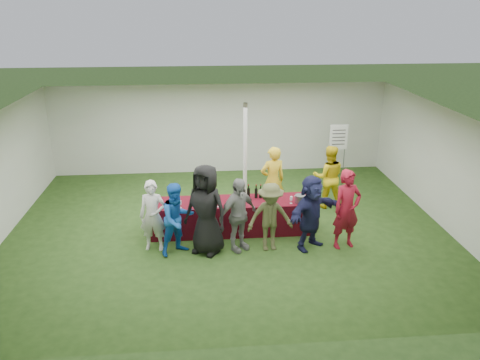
{
  "coord_description": "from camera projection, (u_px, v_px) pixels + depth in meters",
  "views": [
    {
      "loc": [
        -0.57,
        -9.75,
        4.93
      ],
      "look_at": [
        0.26,
        -0.12,
        1.25
      ],
      "focal_mm": 35.0,
      "sensor_mm": 36.0,
      "label": 1
    }
  ],
  "objects": [
    {
      "name": "serving_table",
      "position": [
        231.0,
        216.0,
        10.64
      ],
      "size": [
        3.6,
        0.8,
        0.75
      ],
      "primitive_type": "cube",
      "color": "#590C16",
      "rests_on": "ground"
    },
    {
      "name": "customer_6",
      "position": [
        347.0,
        209.0,
        9.8
      ],
      "size": [
        0.72,
        0.57,
        1.74
      ],
      "primitive_type": "imported",
      "rotation": [
        0.0,
        0.0,
        0.26
      ],
      "color": "maroon",
      "rests_on": "ground"
    },
    {
      "name": "dump_bucket",
      "position": [
        300.0,
        199.0,
        10.39
      ],
      "size": [
        0.24,
        0.24,
        0.18
      ],
      "primitive_type": "cylinder",
      "color": "slate",
      "rests_on": "serving_table"
    },
    {
      "name": "customer_4",
      "position": [
        270.0,
        217.0,
        9.72
      ],
      "size": [
        1.01,
        0.64,
        1.5
      ],
      "primitive_type": "imported",
      "rotation": [
        0.0,
        0.0,
        0.09
      ],
      "color": "#4B4E2B",
      "rests_on": "ground"
    },
    {
      "name": "customer_3",
      "position": [
        238.0,
        215.0,
        9.69
      ],
      "size": [
        1.0,
        0.86,
        1.61
      ],
      "primitive_type": "imported",
      "rotation": [
        0.0,
        0.0,
        0.61
      ],
      "color": "gray",
      "rests_on": "ground"
    },
    {
      "name": "staff_back",
      "position": [
        328.0,
        177.0,
        11.79
      ],
      "size": [
        0.85,
        0.69,
        1.63
      ],
      "primitive_type": "imported",
      "rotation": [
        0.0,
        0.0,
        3.04
      ],
      "color": "gold",
      "rests_on": "ground"
    },
    {
      "name": "water_bottle",
      "position": [
        237.0,
        195.0,
        10.56
      ],
      "size": [
        0.07,
        0.07,
        0.23
      ],
      "color": "silver",
      "rests_on": "serving_table"
    },
    {
      "name": "bar_towel",
      "position": [
        301.0,
        197.0,
        10.68
      ],
      "size": [
        0.25,
        0.18,
        0.03
      ],
      "primitive_type": "cube",
      "color": "white",
      "rests_on": "serving_table"
    },
    {
      "name": "tent",
      "position": [
        245.0,
        157.0,
        11.55
      ],
      "size": [
        10.0,
        10.0,
        10.0
      ],
      "color": "white",
      "rests_on": "ground"
    },
    {
      "name": "wine_list_sign",
      "position": [
        338.0,
        142.0,
        12.95
      ],
      "size": [
        0.5,
        0.03,
        1.8
      ],
      "color": "slate",
      "rests_on": "ground"
    },
    {
      "name": "ground",
      "position": [
        228.0,
        229.0,
        10.88
      ],
      "size": [
        60.0,
        60.0,
        0.0
      ],
      "primitive_type": "plane",
      "color": "#284719",
      "rests_on": "ground"
    },
    {
      "name": "staff_pourer",
      "position": [
        273.0,
        181.0,
        11.38
      ],
      "size": [
        0.71,
        0.55,
        1.73
      ],
      "primitive_type": "imported",
      "rotation": [
        0.0,
        0.0,
        3.38
      ],
      "color": "gold",
      "rests_on": "ground"
    },
    {
      "name": "customer_1",
      "position": [
        177.0,
        219.0,
        9.58
      ],
      "size": [
        0.95,
        0.89,
        1.55
      ],
      "primitive_type": "imported",
      "rotation": [
        0.0,
        0.0,
        0.55
      ],
      "color": "#1754B5",
      "rests_on": "ground"
    },
    {
      "name": "customer_2",
      "position": [
        206.0,
        210.0,
        9.56
      ],
      "size": [
        1.12,
        1.01,
        1.92
      ],
      "primitive_type": "imported",
      "rotation": [
        0.0,
        0.0,
        -0.55
      ],
      "color": "black",
      "rests_on": "ground"
    },
    {
      "name": "wine_glasses",
      "position": [
        213.0,
        202.0,
        10.19
      ],
      "size": [
        2.75,
        0.1,
        0.16
      ],
      "color": "silver",
      "rests_on": "serving_table"
    },
    {
      "name": "wine_bottles",
      "position": [
        256.0,
        193.0,
        10.64
      ],
      "size": [
        0.63,
        0.13,
        0.32
      ],
      "color": "black",
      "rests_on": "serving_table"
    },
    {
      "name": "customer_0",
      "position": [
        153.0,
        216.0,
        9.73
      ],
      "size": [
        0.6,
        0.43,
        1.54
      ],
      "primitive_type": "imported",
      "rotation": [
        0.0,
        0.0,
        -0.12
      ],
      "color": "silver",
      "rests_on": "ground"
    },
    {
      "name": "customer_5",
      "position": [
        311.0,
        212.0,
        9.78
      ],
      "size": [
        1.5,
        1.28,
        1.63
      ],
      "primitive_type": "imported",
      "rotation": [
        0.0,
        0.0,
        0.63
      ],
      "color": "#1A1C41",
      "rests_on": "ground"
    }
  ]
}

